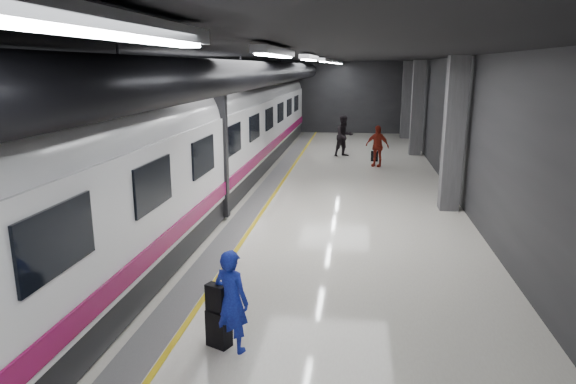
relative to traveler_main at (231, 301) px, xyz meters
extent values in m
plane|color=silver|center=(-0.01, 6.62, -0.80)|extent=(40.00, 40.00, 0.00)
cube|color=black|center=(-0.01, 6.62, 3.70)|extent=(10.00, 40.00, 0.02)
cube|color=#28282B|center=(-0.01, 26.62, 1.45)|extent=(10.00, 0.02, 4.50)
cube|color=#28282B|center=(-5.01, 6.62, 1.45)|extent=(0.02, 40.00, 4.50)
cube|color=#28282B|center=(4.99, 6.62, 1.45)|extent=(0.02, 40.00, 4.50)
cube|color=slate|center=(-1.36, 6.62, -0.79)|extent=(0.65, 39.80, 0.01)
cube|color=gold|center=(-0.96, 6.62, -0.79)|extent=(0.10, 39.80, 0.01)
cylinder|color=black|center=(-1.31, 6.62, 3.15)|extent=(0.80, 38.00, 0.80)
cube|color=silver|center=(0.59, -4.38, 3.60)|extent=(0.22, 2.60, 0.10)
cube|color=silver|center=(0.59, 0.62, 3.60)|extent=(0.22, 2.60, 0.10)
cube|color=silver|center=(0.59, 5.62, 3.60)|extent=(0.22, 2.60, 0.10)
cube|color=silver|center=(0.59, 10.62, 3.60)|extent=(0.22, 2.60, 0.10)
cube|color=silver|center=(0.59, 15.62, 3.60)|extent=(0.22, 2.60, 0.10)
cube|color=silver|center=(0.59, 20.62, 3.60)|extent=(0.22, 2.60, 0.10)
cube|color=silver|center=(0.59, 24.62, 3.60)|extent=(0.22, 2.60, 0.10)
cube|color=#515154|center=(4.54, 8.62, 1.45)|extent=(0.55, 0.55, 4.50)
cube|color=#515154|center=(4.54, 18.62, 1.45)|extent=(0.55, 0.55, 4.50)
cube|color=#515154|center=(4.54, 24.62, 1.45)|extent=(0.55, 0.55, 4.50)
cube|color=black|center=(-3.26, 6.62, -0.45)|extent=(2.80, 38.00, 0.60)
cube|color=white|center=(-3.26, 6.62, 0.95)|extent=(2.90, 38.00, 2.20)
cylinder|color=white|center=(-3.26, 6.62, 1.90)|extent=(2.80, 38.00, 2.80)
cube|color=maroon|center=(-1.79, 6.62, 0.15)|extent=(0.04, 38.00, 0.35)
cube|color=black|center=(-3.26, 6.62, 1.20)|extent=(3.05, 0.25, 3.80)
cube|color=black|center=(-1.79, -1.38, 1.35)|extent=(0.05, 1.60, 0.85)
cube|color=black|center=(-1.79, 1.62, 1.35)|extent=(0.05, 1.60, 0.85)
cube|color=black|center=(-1.79, 4.62, 1.35)|extent=(0.05, 1.60, 0.85)
cube|color=black|center=(-1.79, 7.62, 1.35)|extent=(0.05, 1.60, 0.85)
cube|color=black|center=(-1.79, 10.62, 1.35)|extent=(0.05, 1.60, 0.85)
cube|color=black|center=(-1.79, 13.62, 1.35)|extent=(0.05, 1.60, 0.85)
cube|color=black|center=(-1.79, 16.62, 1.35)|extent=(0.05, 1.60, 0.85)
cube|color=black|center=(-1.79, 19.62, 1.35)|extent=(0.05, 1.60, 0.85)
cube|color=black|center=(-1.79, 22.62, 1.35)|extent=(0.05, 1.60, 0.85)
imported|color=#1837BB|center=(0.00, 0.00, 0.00)|extent=(0.69, 0.58, 1.60)
cube|color=black|center=(-0.23, 0.08, -0.51)|extent=(0.42, 0.36, 0.59)
cube|color=black|center=(-0.26, 0.08, -0.01)|extent=(0.35, 0.28, 0.42)
imported|color=black|center=(1.12, 17.59, 0.18)|extent=(1.21, 1.16, 1.96)
imported|color=maroon|center=(2.60, 15.25, 0.08)|extent=(1.12, 0.81, 1.76)
cube|color=black|center=(2.55, 16.49, -0.57)|extent=(0.33, 0.23, 0.46)
camera|label=1|loc=(1.80, -6.85, 3.40)|focal=32.00mm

